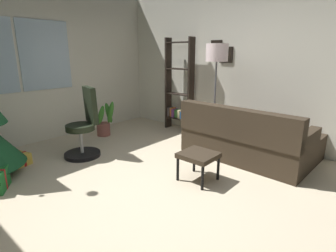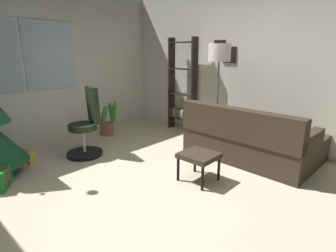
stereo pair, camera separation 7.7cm
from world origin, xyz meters
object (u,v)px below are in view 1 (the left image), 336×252
Objects in this scene: bookshelf at (179,92)px; office_chair at (84,130)px; gift_box_gold at (19,159)px; potted_plant at (105,122)px; couch at (255,140)px; floor_lamp at (217,60)px; footstool at (198,157)px.

office_chair is at bearing 175.23° from bookshelf.
gift_box_gold is 3.16m from bookshelf.
potted_plant is at bearing 37.24° from office_chair.
bookshelf is (2.15, -0.18, 0.38)m from office_chair.
couch reaches higher than potted_plant.
bookshelf is 1.63m from potted_plant.
floor_lamp is (0.02, 0.78, 1.19)m from couch.
floor_lamp is (1.71, -1.31, 1.05)m from office_chair.
potted_plant is at bearing 81.49° from footstool.
bookshelf is at bearing -4.77° from office_chair.
bookshelf is at bearing -32.53° from potted_plant.
couch is at bearing -91.49° from floor_lamp.
couch is at bearing -44.42° from gift_box_gold.
office_chair reaches higher than footstool.
gift_box_gold is (-1.34, 2.27, -0.24)m from footstool.
floor_lamp is at bearing -111.24° from bookshelf.
office_chair is 0.63× the size of floor_lamp.
footstool is 2.65m from gift_box_gold.
gift_box_gold is at bearing 120.62° from footstool.
couch is 2.75× the size of potted_plant.
floor_lamp is (1.23, 0.54, 1.16)m from footstool.
gift_box_gold is 0.17× the size of bookshelf.
couch reaches higher than gift_box_gold.
floor_lamp is (2.57, -1.73, 1.40)m from gift_box_gold.
couch is 2.86m from potted_plant.
footstool is 1.36× the size of gift_box_gold.
potted_plant is at bearing 147.47° from bookshelf.
couch is 3.58m from gift_box_gold.
bookshelf reaches higher than floor_lamp.
office_chair is at bearing -25.63° from gift_box_gold.
floor_lamp is at bearing 23.78° from footstool.
couch is 1.02× the size of bookshelf.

